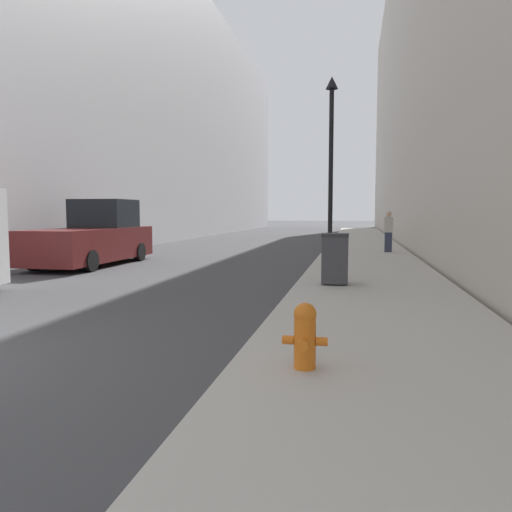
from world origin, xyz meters
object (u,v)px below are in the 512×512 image
object	(u,v)px
pickup_truck	(94,238)
pedestrian_on_sidewalk	(388,232)
lamppost	(331,158)
trash_bin	(335,258)
fire_hydrant	(305,334)

from	to	relation	value
pickup_truck	pedestrian_on_sidewalk	bearing A→B (deg)	30.19
lamppost	pickup_truck	distance (m)	8.09
trash_bin	fire_hydrant	bearing A→B (deg)	-90.64
lamppost	trash_bin	bearing A→B (deg)	-85.72
lamppost	pedestrian_on_sidewalk	bearing A→B (deg)	68.16
pedestrian_on_sidewalk	lamppost	bearing A→B (deg)	-111.84
trash_bin	pedestrian_on_sidewalk	size ratio (longest dim) A/B	0.69
lamppost	pedestrian_on_sidewalk	distance (m)	6.11
trash_bin	lamppost	size ratio (longest dim) A/B	0.20
lamppost	pickup_truck	xyz separation A→B (m)	(-7.68, -0.48, -2.48)
trash_bin	pedestrian_on_sidewalk	world-z (taller)	pedestrian_on_sidewalk
trash_bin	lamppost	xyz separation A→B (m)	(-0.33, 4.36, 2.67)
trash_bin	pedestrian_on_sidewalk	xyz separation A→B (m)	(1.76, 9.56, 0.24)
trash_bin	pickup_truck	distance (m)	8.90
fire_hydrant	pickup_truck	distance (m)	12.81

